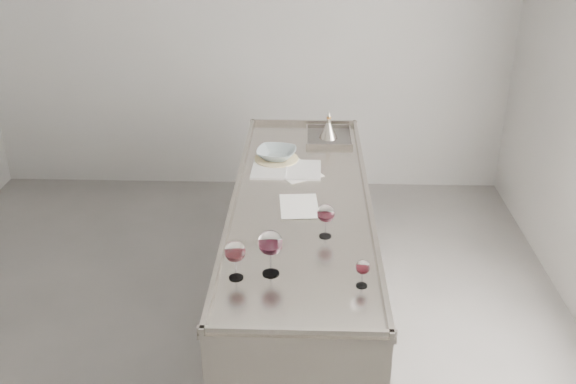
{
  "coord_description": "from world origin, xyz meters",
  "views": [
    {
      "loc": [
        0.53,
        -2.87,
        2.52
      ],
      "look_at": [
        0.43,
        0.21,
        1.02
      ],
      "focal_mm": 40.0,
      "sensor_mm": 36.0,
      "label": 1
    }
  ],
  "objects_px": {
    "wine_glass_middle": "(270,244)",
    "wine_funnel": "(328,130)",
    "wine_glass_right": "(326,214)",
    "wine_glass_left": "(235,253)",
    "notebook": "(286,170)",
    "counter": "(300,269)",
    "wine_glass_small": "(363,268)",
    "ceramic_bowl": "(276,154)"
  },
  "relations": [
    {
      "from": "wine_glass_middle",
      "to": "wine_funnel",
      "type": "distance_m",
      "value": 1.72
    },
    {
      "from": "wine_glass_right",
      "to": "wine_funnel",
      "type": "bearing_deg",
      "value": 88.04
    },
    {
      "from": "wine_glass_right",
      "to": "wine_funnel",
      "type": "distance_m",
      "value": 1.35
    },
    {
      "from": "wine_glass_right",
      "to": "wine_glass_left",
      "type": "bearing_deg",
      "value": -136.38
    },
    {
      "from": "notebook",
      "to": "wine_funnel",
      "type": "bearing_deg",
      "value": 65.34
    },
    {
      "from": "counter",
      "to": "wine_glass_left",
      "type": "relative_size",
      "value": 13.22
    },
    {
      "from": "wine_glass_left",
      "to": "wine_glass_right",
      "type": "bearing_deg",
      "value": 43.62
    },
    {
      "from": "wine_glass_middle",
      "to": "wine_glass_right",
      "type": "relative_size",
      "value": 1.25
    },
    {
      "from": "counter",
      "to": "wine_glass_small",
      "type": "bearing_deg",
      "value": -72.04
    },
    {
      "from": "counter",
      "to": "notebook",
      "type": "distance_m",
      "value": 0.61
    },
    {
      "from": "counter",
      "to": "ceramic_bowl",
      "type": "relative_size",
      "value": 9.95
    },
    {
      "from": "wine_funnel",
      "to": "wine_glass_small",
      "type": "bearing_deg",
      "value": -86.65
    },
    {
      "from": "wine_funnel",
      "to": "wine_glass_left",
      "type": "bearing_deg",
      "value": -104.51
    },
    {
      "from": "wine_glass_right",
      "to": "wine_glass_small",
      "type": "distance_m",
      "value": 0.45
    },
    {
      "from": "wine_glass_middle",
      "to": "ceramic_bowl",
      "type": "relative_size",
      "value": 0.89
    },
    {
      "from": "notebook",
      "to": "wine_funnel",
      "type": "distance_m",
      "value": 0.62
    },
    {
      "from": "notebook",
      "to": "wine_funnel",
      "type": "xyz_separation_m",
      "value": [
        0.27,
        0.55,
        0.05
      ]
    },
    {
      "from": "wine_glass_middle",
      "to": "wine_funnel",
      "type": "xyz_separation_m",
      "value": [
        0.3,
        1.69,
        -0.1
      ]
    },
    {
      "from": "counter",
      "to": "notebook",
      "type": "bearing_deg",
      "value": 104.45
    },
    {
      "from": "wine_glass_middle",
      "to": "wine_glass_right",
      "type": "distance_m",
      "value": 0.43
    },
    {
      "from": "wine_glass_middle",
      "to": "wine_glass_small",
      "type": "height_order",
      "value": "wine_glass_middle"
    },
    {
      "from": "wine_glass_left",
      "to": "wine_funnel",
      "type": "height_order",
      "value": "wine_funnel"
    },
    {
      "from": "wine_glass_left",
      "to": "ceramic_bowl",
      "type": "distance_m",
      "value": 1.32
    },
    {
      "from": "counter",
      "to": "ceramic_bowl",
      "type": "bearing_deg",
      "value": 107.59
    },
    {
      "from": "ceramic_bowl",
      "to": "wine_glass_right",
      "type": "bearing_deg",
      "value": -72.9
    },
    {
      "from": "counter",
      "to": "ceramic_bowl",
      "type": "distance_m",
      "value": 0.74
    },
    {
      "from": "wine_glass_middle",
      "to": "notebook",
      "type": "bearing_deg",
      "value": 88.53
    },
    {
      "from": "wine_glass_middle",
      "to": "ceramic_bowl",
      "type": "bearing_deg",
      "value": 91.71
    },
    {
      "from": "notebook",
      "to": "ceramic_bowl",
      "type": "relative_size",
      "value": 1.73
    },
    {
      "from": "counter",
      "to": "wine_glass_right",
      "type": "distance_m",
      "value": 0.74
    },
    {
      "from": "wine_glass_right",
      "to": "ceramic_bowl",
      "type": "xyz_separation_m",
      "value": [
        -0.29,
        0.93,
        -0.07
      ]
    },
    {
      "from": "wine_glass_left",
      "to": "wine_funnel",
      "type": "relative_size",
      "value": 0.96
    },
    {
      "from": "wine_glass_right",
      "to": "wine_glass_small",
      "type": "height_order",
      "value": "wine_glass_right"
    },
    {
      "from": "counter",
      "to": "wine_glass_small",
      "type": "distance_m",
      "value": 1.05
    },
    {
      "from": "counter",
      "to": "wine_glass_right",
      "type": "height_order",
      "value": "wine_glass_right"
    },
    {
      "from": "counter",
      "to": "wine_funnel",
      "type": "bearing_deg",
      "value": 79.47
    },
    {
      "from": "wine_glass_middle",
      "to": "wine_glass_small",
      "type": "bearing_deg",
      "value": -11.58
    },
    {
      "from": "ceramic_bowl",
      "to": "wine_funnel",
      "type": "bearing_deg",
      "value": 50.98
    },
    {
      "from": "wine_funnel",
      "to": "counter",
      "type": "bearing_deg",
      "value": -100.53
    },
    {
      "from": "counter",
      "to": "wine_glass_left",
      "type": "height_order",
      "value": "wine_glass_left"
    },
    {
      "from": "counter",
      "to": "wine_glass_left",
      "type": "bearing_deg",
      "value": -108.89
    },
    {
      "from": "wine_glass_middle",
      "to": "notebook",
      "type": "height_order",
      "value": "wine_glass_middle"
    }
  ]
}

